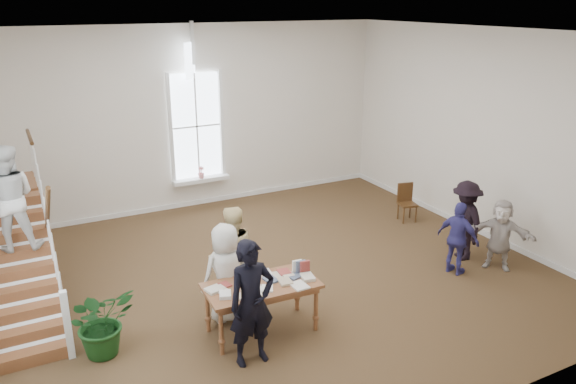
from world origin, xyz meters
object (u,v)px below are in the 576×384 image
elderly_woman (226,273)px  woman_cluster_c (500,234)px  police_officer (252,303)px  floor_plant (102,322)px  side_chair (406,200)px  library_table (262,289)px  woman_cluster_a (458,239)px  person_yellow (232,255)px  woman_cluster_b (465,220)px

elderly_woman → woman_cluster_c: elderly_woman is taller
police_officer → floor_plant: 2.28m
side_chair → police_officer: bearing=-135.3°
library_table → floor_plant: (-2.35, 0.55, -0.21)m
woman_cluster_a → side_chair: (0.91, 2.65, -0.23)m
floor_plant → woman_cluster_c: bearing=-5.0°
person_yellow → police_officer: bearing=66.8°
woman_cluster_b → person_yellow: bearing=-78.5°
elderly_woman → side_chair: 5.84m
woman_cluster_c → elderly_woman: bearing=-136.8°
person_yellow → side_chair: bearing=-172.5°
police_officer → woman_cluster_c: (5.50, 0.55, -0.25)m
library_table → police_officer: (-0.46, -0.65, 0.21)m
library_table → woman_cluster_a: woman_cluster_a is taller
police_officer → woman_cluster_a: 4.67m
person_yellow → woman_cluster_b: size_ratio=1.07×
police_officer → woman_cluster_b: (5.21, 1.20, -0.13)m
woman_cluster_a → person_yellow: bearing=58.7°
library_table → woman_cluster_c: 5.05m
woman_cluster_a → floor_plant: 6.52m
side_chair → person_yellow: bearing=-149.1°
woman_cluster_b → woman_cluster_c: woman_cluster_b is taller
woman_cluster_a → side_chair: woman_cluster_a is taller
person_yellow → woman_cluster_a: person_yellow is taller
elderly_woman → floor_plant: (-2.00, -0.05, -0.30)m
woman_cluster_c → police_officer: bearing=-123.7°
floor_plant → woman_cluster_b: bearing=-0.0°
woman_cluster_c → floor_plant: woman_cluster_c is taller
elderly_woman → floor_plant: bearing=-3.4°
elderly_woman → woman_cluster_b: bearing=174.5°
police_officer → person_yellow: 1.80m
police_officer → floor_plant: size_ratio=1.79×
woman_cluster_a → woman_cluster_b: size_ratio=0.88×
library_table → woman_cluster_c: size_ratio=1.28×
police_officer → side_chair: police_officer is taller
woman_cluster_a → woman_cluster_c: 0.92m
elderly_woman → floor_plant: elderly_woman is taller
police_officer → person_yellow: (0.40, 1.75, -0.08)m
person_yellow → woman_cluster_c: (5.10, -1.20, -0.17)m
police_officer → person_yellow: size_ratio=1.09×
elderly_woman → woman_cluster_a: (4.51, -0.50, -0.11)m
floor_plant → woman_cluster_a: bearing=-4.0°
person_yellow → floor_plant: person_yellow is taller
library_table → side_chair: size_ratio=2.01×
person_yellow → side_chair: 5.39m
side_chair → woman_cluster_b: bearing=-85.0°
woman_cluster_c → side_chair: bearing=140.3°
library_table → woman_cluster_b: bearing=9.2°
library_table → woman_cluster_b: woman_cluster_b is taller
library_table → person_yellow: bearing=95.5°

